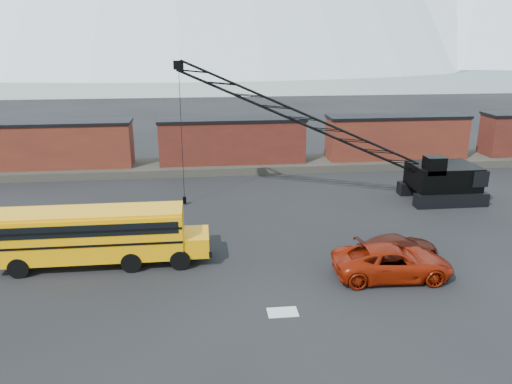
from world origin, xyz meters
TOP-DOWN VIEW (x-y plane):
  - ground at (0.00, 0.00)m, footprint 160.00×160.00m
  - gravel_berm at (0.00, 22.00)m, footprint 120.00×5.00m
  - boxcar_west_near at (-16.00, 22.00)m, footprint 13.70×3.10m
  - boxcar_mid at (0.00, 22.00)m, footprint 13.70×3.10m
  - boxcar_east_near at (16.00, 22.00)m, footprint 13.70×3.10m
  - snow_patch at (0.50, -4.00)m, footprint 1.40×0.90m
  - school_bus at (-8.77, 2.17)m, footprint 11.65×2.65m
  - red_pickup at (6.80, -1.14)m, footprint 6.34×3.14m
  - maroon_suv at (7.92, 0.96)m, footprint 5.18×3.01m
  - crawler_crane at (6.09, 11.51)m, footprint 22.99×4.20m

SIDE VIEW (x-z plane):
  - ground at x=0.00m, z-range 0.00..0.00m
  - snow_patch at x=0.50m, z-range 0.00..0.02m
  - gravel_berm at x=0.00m, z-range 0.00..0.70m
  - maroon_suv at x=7.92m, z-range 0.00..1.41m
  - red_pickup at x=6.80m, z-range 0.00..1.73m
  - school_bus at x=-8.77m, z-range 0.20..3.39m
  - boxcar_west_near at x=-16.00m, z-range 0.68..4.85m
  - boxcar_mid at x=0.00m, z-range 0.68..4.85m
  - boxcar_east_near at x=16.00m, z-range 0.68..4.85m
  - crawler_crane at x=6.09m, z-range 0.34..11.08m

